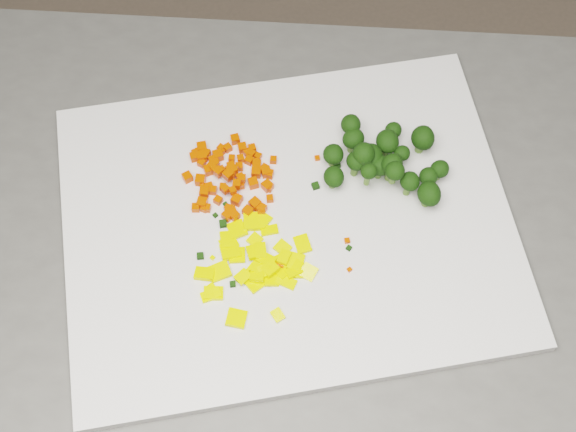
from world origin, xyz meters
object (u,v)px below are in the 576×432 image
object	(u,v)px
counter_block	(301,369)
broccoli_pile	(384,161)
cutting_board	(288,223)
carrot_pile	(230,174)
pepper_pile	(261,267)

from	to	relation	value
counter_block	broccoli_pile	bearing A→B (deg)	27.06
cutting_board	carrot_pile	size ratio (longest dim) A/B	4.50
broccoli_pile	carrot_pile	bearing A→B (deg)	162.47
cutting_board	pepper_pile	xyz separation A→B (m)	(-0.05, -0.05, 0.02)
carrot_pile	broccoli_pile	size ratio (longest dim) A/B	0.83
carrot_pile	broccoli_pile	xyz separation A→B (m)	(0.17, -0.05, 0.02)
counter_block	pepper_pile	bearing A→B (deg)	-172.78
counter_block	broccoli_pile	distance (m)	0.51
broccoli_pile	cutting_board	bearing A→B (deg)	-171.74
counter_block	pepper_pile	size ratio (longest dim) A/B	7.31
cutting_board	pepper_pile	size ratio (longest dim) A/B	3.88
counter_block	pepper_pile	world-z (taller)	pepper_pile
counter_block	pepper_pile	xyz separation A→B (m)	(-0.06, -0.01, 0.47)
cutting_board	carrot_pile	xyz separation A→B (m)	(-0.04, 0.07, 0.02)
counter_block	carrot_pile	bearing A→B (deg)	114.77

